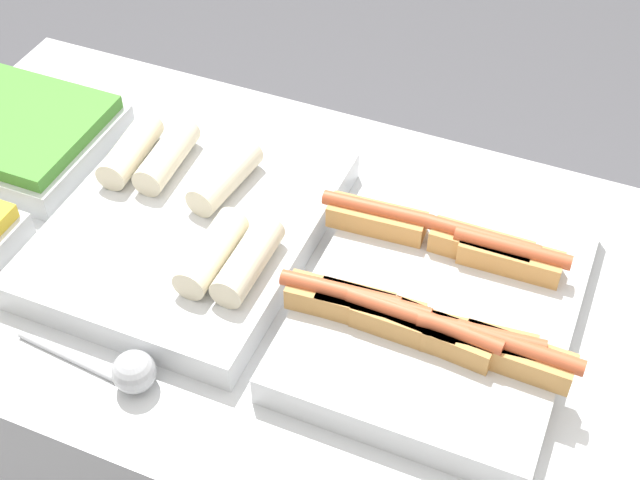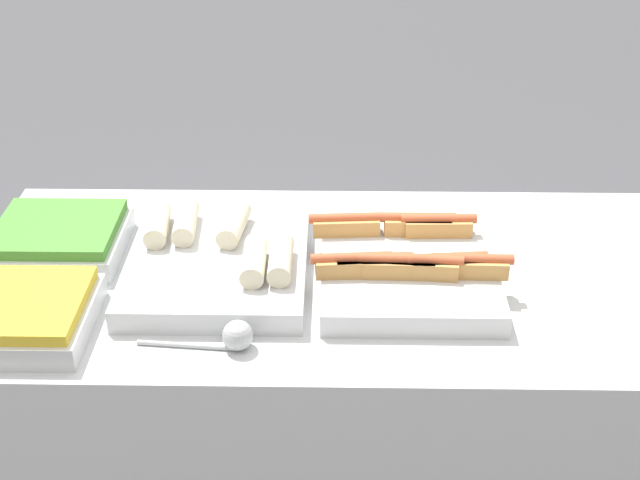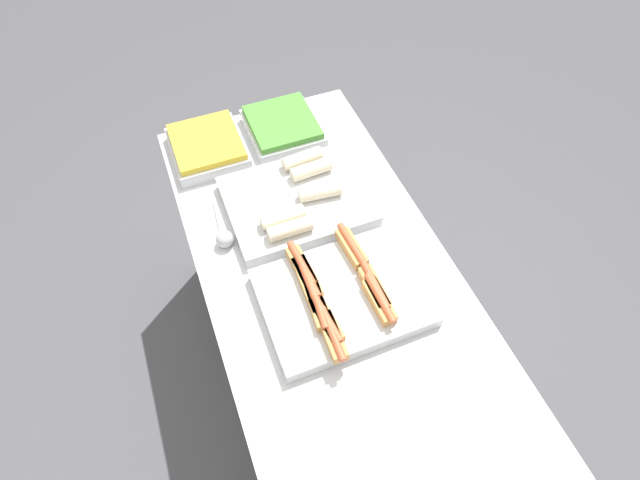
{
  "view_description": "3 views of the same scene",
  "coord_description": "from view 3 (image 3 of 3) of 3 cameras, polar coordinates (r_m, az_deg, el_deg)",
  "views": [
    {
      "loc": [
        0.29,
        -0.83,
        1.92
      ],
      "look_at": [
        -0.06,
        0.0,
        1.01
      ],
      "focal_mm": 50.0,
      "sensor_mm": 36.0,
      "label": 1
    },
    {
      "loc": [
        -0.03,
        -1.63,
        1.95
      ],
      "look_at": [
        -0.06,
        0.0,
        1.01
      ],
      "focal_mm": 50.0,
      "sensor_mm": 36.0,
      "label": 2
    },
    {
      "loc": [
        0.79,
        -0.33,
        2.27
      ],
      "look_at": [
        -0.06,
        0.0,
        1.01
      ],
      "focal_mm": 28.0,
      "sensor_mm": 36.0,
      "label": 3
    }
  ],
  "objects": [
    {
      "name": "serving_spoon_near",
      "position": [
        1.66,
        -10.91,
        0.28
      ],
      "size": [
        0.22,
        0.06,
        0.06
      ],
      "color": "#B2B5BA",
      "rests_on": "counter"
    },
    {
      "name": "tray_side_back",
      "position": [
        1.98,
        -4.3,
        12.73
      ],
      "size": [
        0.29,
        0.26,
        0.07
      ],
      "color": "silver",
      "rests_on": "counter"
    },
    {
      "name": "counter",
      "position": [
        2.0,
        0.6,
        -10.42
      ],
      "size": [
        1.63,
        0.78,
        0.93
      ],
      "color": "silver",
      "rests_on": "ground_plane"
    },
    {
      "name": "ground_plane",
      "position": [
        2.43,
        0.5,
        -15.14
      ],
      "size": [
        12.0,
        12.0,
        0.0
      ],
      "primitive_type": "plane",
      "color": "#4C4C51"
    },
    {
      "name": "tray_side_front",
      "position": [
        1.94,
        -12.74,
        10.34
      ],
      "size": [
        0.29,
        0.26,
        0.07
      ],
      "color": "silver",
      "rests_on": "counter"
    },
    {
      "name": "tray_hotdogs",
      "position": [
        1.5,
        2.36,
        -6.42
      ],
      "size": [
        0.42,
        0.48,
        0.1
      ],
      "color": "silver",
      "rests_on": "counter"
    },
    {
      "name": "tray_wraps",
      "position": [
        1.72,
        -2.57,
        4.58
      ],
      "size": [
        0.38,
        0.47,
        0.1
      ],
      "color": "silver",
      "rests_on": "counter"
    }
  ]
}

